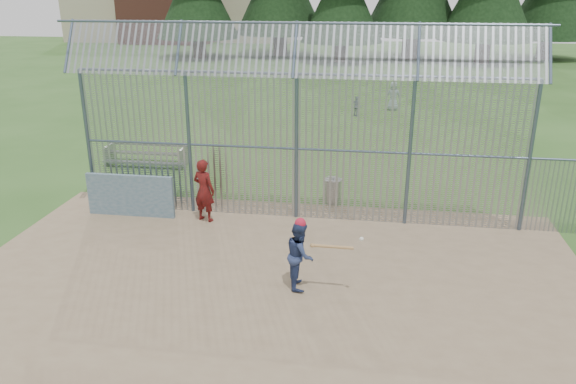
% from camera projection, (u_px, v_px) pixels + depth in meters
% --- Properties ---
extents(ground, '(120.00, 120.00, 0.00)m').
position_uv_depth(ground, '(275.00, 277.00, 12.55)').
color(ground, '#2D511E').
rests_on(ground, ground).
extents(dirt_infield, '(14.00, 10.00, 0.02)m').
position_uv_depth(dirt_infield, '(271.00, 287.00, 12.08)').
color(dirt_infield, '#756047').
rests_on(dirt_infield, ground).
extents(dugout_wall, '(2.50, 0.12, 1.20)m').
position_uv_depth(dugout_wall, '(130.00, 195.00, 15.68)').
color(dugout_wall, '#38566B').
rests_on(dugout_wall, dirt_infield).
extents(batter, '(0.67, 0.80, 1.48)m').
position_uv_depth(batter, '(300.00, 255.00, 11.89)').
color(batter, navy).
rests_on(batter, dirt_infield).
extents(onlooker, '(0.74, 0.60, 1.76)m').
position_uv_depth(onlooker, '(204.00, 190.00, 15.27)').
color(onlooker, maroon).
rests_on(onlooker, dirt_infield).
extents(bg_kid_standing, '(0.76, 0.52, 1.51)m').
position_uv_depth(bg_kid_standing, '(393.00, 96.00, 29.27)').
color(bg_kid_standing, gray).
rests_on(bg_kid_standing, ground).
extents(bg_kid_seated, '(0.63, 0.56, 1.02)m').
position_uv_depth(bg_kid_seated, '(357.00, 107.00, 27.95)').
color(bg_kid_seated, slate).
rests_on(bg_kid_seated, ground).
extents(batting_gear, '(1.44, 0.46, 0.58)m').
position_uv_depth(batting_gear, '(310.00, 229.00, 11.60)').
color(batting_gear, '#B71831').
rests_on(batting_gear, ground).
extents(trash_can, '(0.56, 0.56, 0.82)m').
position_uv_depth(trash_can, '(332.00, 191.00, 16.75)').
color(trash_can, gray).
rests_on(trash_can, ground).
extents(bleacher, '(3.00, 0.95, 0.72)m').
position_uv_depth(bleacher, '(146.00, 154.00, 20.33)').
color(bleacher, slate).
rests_on(bleacher, ground).
extents(backstop_fence, '(20.09, 0.81, 5.30)m').
position_uv_depth(backstop_fence, '(365.00, 139.00, 14.67)').
color(backstop_fence, '#47566B').
rests_on(backstop_fence, ground).
extents(distant_buildings, '(26.50, 10.50, 8.00)m').
position_uv_depth(distant_buildings, '(165.00, 10.00, 67.06)').
color(distant_buildings, brown).
rests_on(distant_buildings, ground).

